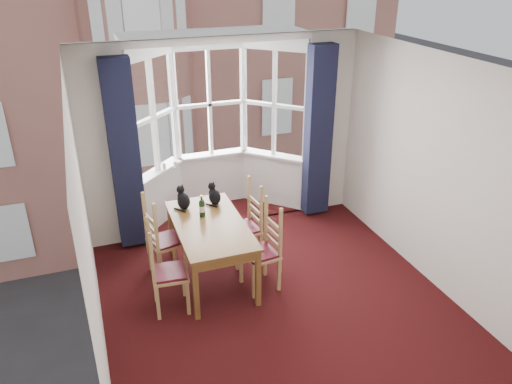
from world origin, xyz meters
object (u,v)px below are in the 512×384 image
dining_table (210,230)px  chair_left_far (159,243)px  candle_short (175,164)px  candle_tall (164,166)px  cat_right (214,196)px  chair_left_near (162,275)px  cat_left (183,200)px  chair_right_near (266,252)px  chair_right_far (249,228)px  wine_bottle (202,207)px

dining_table → chair_left_far: 0.69m
candle_short → chair_left_far: bearing=-110.2°
dining_table → candle_tall: candle_tall is taller
candle_tall → candle_short: candle_tall is taller
cat_right → candle_tall: bearing=110.8°
dining_table → cat_right: size_ratio=5.22×
chair_left_near → chair_left_far: 0.69m
cat_left → candle_tall: (-0.03, 1.16, 0.02)m
candle_tall → cat_left: bearing=-88.3°
dining_table → chair_left_near: size_ratio=1.70×
chair_right_near → chair_right_far: same height
chair_right_far → candle_tall: size_ratio=8.33×
dining_table → chair_left_far: size_ratio=1.70×
chair_right_near → chair_left_far: bearing=151.6°
dining_table → chair_left_far: chair_left_far is taller
dining_table → wine_bottle: size_ratio=5.39×
chair_left_near → wine_bottle: (0.66, 0.63, 0.44)m
chair_left_far → candle_tall: size_ratio=8.33×
wine_bottle → cat_left: bearing=119.2°
chair_left_near → chair_right_near: 1.30m
chair_left_near → cat_right: bearing=45.8°
chair_left_near → cat_left: cat_left is taller
chair_right_near → candle_tall: candle_tall is taller
chair_left_near → dining_table: bearing=31.0°
chair_right_far → candle_tall: (-0.84, 1.43, 0.45)m
chair_left_near → wine_bottle: 1.01m
chair_right_near → cat_left: cat_left is taller
cat_right → candle_short: cat_right is taller
cat_right → chair_right_far: bearing=-32.4°
cat_right → wine_bottle: (-0.24, -0.29, 0.01)m
chair_left_near → cat_right: size_ratio=3.07×
chair_left_far → chair_left_near: bearing=-98.0°
cat_right → wine_bottle: bearing=-129.6°
chair_right_near → chair_right_far: size_ratio=1.00×
chair_left_far → candle_short: bearing=69.8°
cat_left → wine_bottle: cat_left is taller
chair_right_far → candle_short: (-0.67, 1.46, 0.45)m
chair_right_near → cat_left: size_ratio=2.90×
wine_bottle → candle_tall: bearing=97.9°
chair_right_far → wine_bottle: size_ratio=3.17×
cat_right → candle_tall: (-0.45, 1.18, 0.02)m
chair_right_far → wine_bottle: (-0.64, -0.04, 0.44)m
dining_table → chair_right_near: chair_right_near is taller
chair_left_near → candle_tall: size_ratio=8.33×
cat_left → cat_right: 0.41m
cat_right → candle_short: 1.24m
chair_left_far → cat_right: bearing=16.5°
chair_right_far → candle_short: bearing=114.6°
cat_left → dining_table: bearing=-68.3°
chair_left_near → chair_left_far: same height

